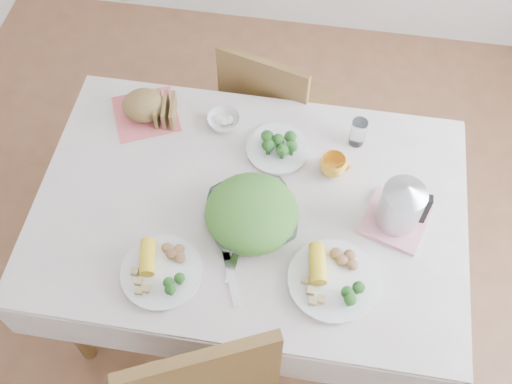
# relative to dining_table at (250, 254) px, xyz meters

# --- Properties ---
(floor) EXTENTS (3.60, 3.60, 0.00)m
(floor) POSITION_rel_dining_table_xyz_m (0.00, 0.00, -0.38)
(floor) COLOR brown
(floor) RESTS_ON ground
(dining_table) EXTENTS (1.40, 0.90, 0.75)m
(dining_table) POSITION_rel_dining_table_xyz_m (0.00, 0.00, 0.00)
(dining_table) COLOR brown
(dining_table) RESTS_ON floor
(tablecloth) EXTENTS (1.50, 1.00, 0.01)m
(tablecloth) POSITION_rel_dining_table_xyz_m (0.00, 0.00, 0.38)
(tablecloth) COLOR beige
(tablecloth) RESTS_ON dining_table
(chair_far) EXTENTS (0.50, 0.50, 0.91)m
(chair_far) POSITION_rel_dining_table_xyz_m (0.01, 0.73, 0.09)
(chair_far) COLOR brown
(chair_far) RESTS_ON floor
(salad_bowl) EXTENTS (0.38, 0.38, 0.07)m
(salad_bowl) POSITION_rel_dining_table_xyz_m (0.02, -0.07, 0.42)
(salad_bowl) COLOR white
(salad_bowl) RESTS_ON tablecloth
(dinner_plate_left) EXTENTS (0.30, 0.30, 0.02)m
(dinner_plate_left) POSITION_rel_dining_table_xyz_m (-0.24, -0.31, 0.40)
(dinner_plate_left) COLOR white
(dinner_plate_left) RESTS_ON tablecloth
(dinner_plate_right) EXTENTS (0.34, 0.34, 0.02)m
(dinner_plate_right) POSITION_rel_dining_table_xyz_m (0.31, -0.25, 0.40)
(dinner_plate_right) COLOR white
(dinner_plate_right) RESTS_ON tablecloth
(broccoli_plate) EXTENTS (0.26, 0.26, 0.02)m
(broccoli_plate) POSITION_rel_dining_table_xyz_m (0.06, 0.25, 0.40)
(broccoli_plate) COLOR beige
(broccoli_plate) RESTS_ON tablecloth
(napkin) EXTENTS (0.31, 0.31, 0.00)m
(napkin) POSITION_rel_dining_table_xyz_m (-0.46, 0.34, 0.39)
(napkin) COLOR #D9595C
(napkin) RESTS_ON tablecloth
(bread_loaf) EXTENTS (0.19, 0.19, 0.10)m
(bread_loaf) POSITION_rel_dining_table_xyz_m (-0.46, 0.34, 0.45)
(bread_loaf) COLOR brown
(bread_loaf) RESTS_ON napkin
(fruit_bowl) EXTENTS (0.15, 0.15, 0.04)m
(fruit_bowl) POSITION_rel_dining_table_xyz_m (-0.16, 0.34, 0.41)
(fruit_bowl) COLOR white
(fruit_bowl) RESTS_ON tablecloth
(yellow_mug) EXTENTS (0.12, 0.12, 0.08)m
(yellow_mug) POSITION_rel_dining_table_xyz_m (0.27, 0.19, 0.43)
(yellow_mug) COLOR #FFAD28
(yellow_mug) RESTS_ON tablecloth
(glass_tumbler) EXTENTS (0.07, 0.07, 0.11)m
(glass_tumbler) POSITION_rel_dining_table_xyz_m (0.35, 0.34, 0.45)
(glass_tumbler) COLOR white
(glass_tumbler) RESTS_ON tablecloth
(pink_tray) EXTENTS (0.25, 0.25, 0.02)m
(pink_tray) POSITION_rel_dining_table_xyz_m (0.50, 0.02, 0.40)
(pink_tray) COLOR pink
(pink_tray) RESTS_ON tablecloth
(electric_kettle) EXTENTS (0.17, 0.17, 0.20)m
(electric_kettle) POSITION_rel_dining_table_xyz_m (0.50, 0.02, 0.51)
(electric_kettle) COLOR #B2B5BA
(electric_kettle) RESTS_ON pink_tray
(fork_left) EXTENTS (0.09, 0.19, 0.00)m
(fork_left) POSITION_rel_dining_table_xyz_m (-0.01, -0.29, 0.39)
(fork_left) COLOR silver
(fork_left) RESTS_ON tablecloth
(fork_right) EXTENTS (0.03, 0.20, 0.00)m
(fork_right) POSITION_rel_dining_table_xyz_m (-0.01, -0.20, 0.39)
(fork_right) COLOR silver
(fork_right) RESTS_ON tablecloth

